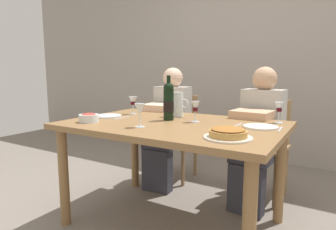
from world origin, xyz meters
name	(u,v)px	position (x,y,z in m)	size (l,w,h in m)	color
ground_plane	(173,222)	(0.00, 0.00, 0.00)	(8.00, 8.00, 0.00)	slate
back_wall	(251,49)	(0.00, 1.97, 1.40)	(8.00, 0.10, 2.80)	#A3998E
dining_table	(173,135)	(0.00, 0.00, 0.67)	(1.50, 1.00, 0.76)	olive
wine_bottle	(169,101)	(-0.08, 0.07, 0.90)	(0.08, 0.08, 0.33)	black
water_pitcher	(177,106)	(-0.11, 0.26, 0.85)	(0.16, 0.11, 0.20)	silver
baked_tart	(228,133)	(0.50, -0.28, 0.79)	(0.26, 0.26, 0.06)	silver
salad_bowl	(89,117)	(-0.52, -0.29, 0.79)	(0.14, 0.14, 0.07)	silver
wine_glass_left_diner	(195,107)	(0.12, 0.10, 0.86)	(0.06, 0.06, 0.15)	silver
wine_glass_right_diner	(279,108)	(0.64, 0.37, 0.86)	(0.06, 0.06, 0.15)	silver
wine_glass_centre	(133,102)	(-0.50, 0.19, 0.87)	(0.07, 0.07, 0.15)	silver
wine_glass_spare	(140,110)	(-0.10, -0.26, 0.87)	(0.07, 0.07, 0.15)	silver
dinner_plate_left_setting	(108,116)	(-0.58, -0.04, 0.77)	(0.22, 0.22, 0.01)	silver
dinner_plate_right_setting	(261,127)	(0.58, 0.12, 0.77)	(0.22, 0.22, 0.01)	white
fork_left_setting	(97,115)	(-0.70, -0.04, 0.76)	(0.16, 0.01, 0.01)	silver
knife_left_setting	(122,118)	(-0.43, -0.04, 0.76)	(0.18, 0.01, 0.01)	silver
knife_right_setting	(280,129)	(0.70, 0.12, 0.76)	(0.18, 0.01, 0.01)	silver
spoon_right_setting	(238,125)	(0.43, 0.12, 0.76)	(0.16, 0.01, 0.01)	silver
chair_left	(178,130)	(-0.46, 0.90, 0.50)	(0.43, 0.43, 0.87)	#9E7A51
diner_left	(168,123)	(-0.44, 0.66, 0.62)	(0.36, 0.52, 1.16)	#B7B2A8
chair_right	(265,141)	(0.46, 0.89, 0.50)	(0.43, 0.43, 0.87)	#9E7A51
diner_right	(258,133)	(0.44, 0.65, 0.62)	(0.36, 0.52, 1.16)	#B7B2A8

